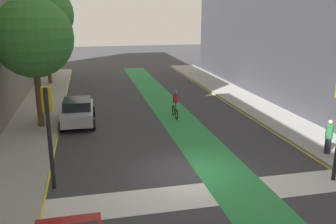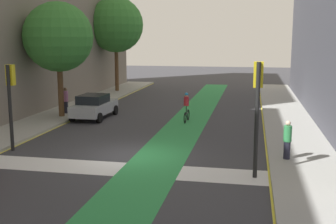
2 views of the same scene
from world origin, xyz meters
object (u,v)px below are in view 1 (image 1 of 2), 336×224
Objects in this scene: traffic_signal_near_left at (48,118)px; car_silver_left_far at (78,111)px; pedestrian_sidewalk_right_a at (329,136)px; pedestrian_sidewalk_left_a at (39,107)px; cyclist_in_lane at (175,103)px; street_tree_far at (44,15)px; street_tree_near at (33,38)px.

car_silver_left_far is at bearing 84.39° from traffic_signal_near_left.
pedestrian_sidewalk_right_a is (11.60, -7.89, 0.18)m from car_silver_left_far.
traffic_signal_near_left is 2.29× the size of pedestrian_sidewalk_left_a.
pedestrian_sidewalk_left_a is at bearing 164.23° from car_silver_left_far.
pedestrian_sidewalk_right_a is at bearing -31.59° from pedestrian_sidewalk_left_a.
traffic_signal_near_left is 10.93m from cyclist_in_lane.
cyclist_in_lane is 8.40m from pedestrian_sidewalk_left_a.
traffic_signal_near_left is 0.94× the size of car_silver_left_far.
traffic_signal_near_left is 21.95m from street_tree_far.
street_tree_near reaches higher than car_silver_left_far.
car_silver_left_far is at bearing -78.31° from street_tree_far.
pedestrian_sidewalk_left_a is at bearing -87.86° from street_tree_far.
car_silver_left_far is 14.65m from street_tree_far.
street_tree_far is (-2.74, 13.27, 5.58)m from car_silver_left_far.
cyclist_in_lane is 0.21× the size of street_tree_far.
pedestrian_sidewalk_right_a is (12.42, 0.42, -1.82)m from traffic_signal_near_left.
cyclist_in_lane reaches higher than car_silver_left_far.
street_tree_near is (-8.20, -0.37, 4.27)m from cyclist_in_lane.
pedestrian_sidewalk_right_a is at bearing -34.22° from car_silver_left_far.
street_tree_near is at bearing -168.93° from car_silver_left_far.
pedestrian_sidewalk_left_a is at bearing 148.41° from pedestrian_sidewalk_right_a.
street_tree_far reaches higher than traffic_signal_near_left.
pedestrian_sidewalk_right_a is at bearing -55.86° from street_tree_far.
cyclist_in_lane reaches higher than pedestrian_sidewalk_right_a.
car_silver_left_far is at bearing 145.78° from pedestrian_sidewalk_right_a.
cyclist_in_lane is at bearing -4.70° from pedestrian_sidewalk_left_a.
pedestrian_sidewalk_left_a reaches higher than car_silver_left_far.
street_tree_near is at bearing -80.76° from pedestrian_sidewalk_left_a.
cyclist_in_lane is 1.07× the size of pedestrian_sidewalk_left_a.
street_tree_near is (-13.70, 7.48, 4.25)m from pedestrian_sidewalk_right_a.
pedestrian_sidewalk_right_a is (5.50, -7.85, 0.01)m from cyclist_in_lane.
traffic_signal_near_left is 0.45× the size of street_tree_far.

